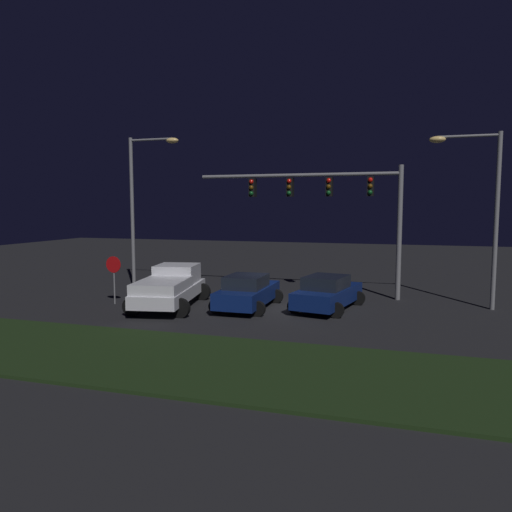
{
  "coord_description": "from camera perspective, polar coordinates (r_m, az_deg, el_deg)",
  "views": [
    {
      "loc": [
        5.71,
        -21.11,
        4.5
      ],
      "look_at": [
        -1.1,
        1.1,
        2.17
      ],
      "focal_mm": 34.31,
      "sensor_mm": 36.0,
      "label": 1
    }
  ],
  "objects": [
    {
      "name": "street_lamp_left",
      "position": [
        28.0,
        -13.2,
        7.12
      ],
      "size": [
        3.0,
        0.44,
        8.3
      ],
      "color": "slate",
      "rests_on": "ground_plane"
    },
    {
      "name": "car_sedan",
      "position": [
        21.8,
        8.33,
        -4.26
      ],
      "size": [
        3.04,
        4.67,
        1.51
      ],
      "rotation": [
        0.0,
        0.0,
        1.37
      ],
      "color": "navy",
      "rests_on": "ground_plane"
    },
    {
      "name": "grass_median",
      "position": [
        14.55,
        -7.1,
        -12.11
      ],
      "size": [
        24.0,
        5.28,
        0.1
      ],
      "primitive_type": "cube",
      "color": "black",
      "rests_on": "ground_plane"
    },
    {
      "name": "stop_sign",
      "position": [
        23.59,
        -16.25,
        -1.65
      ],
      "size": [
        0.76,
        0.08,
        2.23
      ],
      "color": "slate",
      "rests_on": "ground_plane"
    },
    {
      "name": "ground_plane",
      "position": [
        22.32,
        1.87,
        -5.9
      ],
      "size": [
        80.0,
        80.0,
        0.0
      ],
      "primitive_type": "plane",
      "color": "black"
    },
    {
      "name": "pickup_truck",
      "position": [
        22.42,
        -9.89,
        -3.33
      ],
      "size": [
        3.51,
        5.67,
        1.8
      ],
      "rotation": [
        0.0,
        0.0,
        1.75
      ],
      "color": "silver",
      "rests_on": "ground_plane"
    },
    {
      "name": "traffic_signal_gantry",
      "position": [
        24.74,
        8.61,
        6.9
      ],
      "size": [
        10.32,
        0.56,
        6.5
      ],
      "color": "slate",
      "rests_on": "ground_plane"
    },
    {
      "name": "street_lamp_right",
      "position": [
        23.53,
        24.78,
        6.25
      ],
      "size": [
        2.97,
        0.44,
        7.71
      ],
      "color": "slate",
      "rests_on": "ground_plane"
    },
    {
      "name": "car_sedan_far",
      "position": [
        21.8,
        -1.01,
        -4.2
      ],
      "size": [
        2.49,
        4.4,
        1.51
      ],
      "rotation": [
        0.0,
        0.0,
        1.57
      ],
      "color": "navy",
      "rests_on": "ground_plane"
    }
  ]
}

